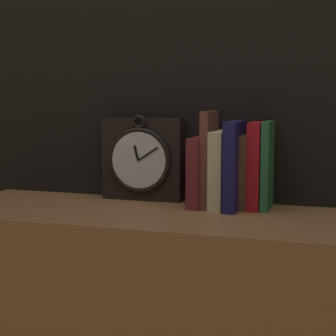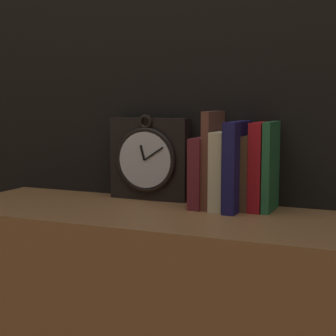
# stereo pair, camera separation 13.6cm
# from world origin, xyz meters

# --- Properties ---
(wall_back) EXTENTS (6.00, 0.05, 2.60)m
(wall_back) POSITION_xyz_m (0.00, 0.22, 1.30)
(wall_back) COLOR black
(wall_back) RESTS_ON ground_plane
(clock) EXTENTS (0.23, 0.06, 0.24)m
(clock) POSITION_xyz_m (-0.12, 0.15, 0.94)
(clock) COLOR black
(clock) RESTS_ON bookshelf
(book_slot0_maroon) EXTENTS (0.03, 0.14, 0.18)m
(book_slot0_maroon) POSITION_xyz_m (0.05, 0.11, 0.92)
(book_slot0_maroon) COLOR maroon
(book_slot0_maroon) RESTS_ON bookshelf
(book_slot1_brown) EXTENTS (0.02, 0.13, 0.25)m
(book_slot1_brown) POSITION_xyz_m (0.07, 0.12, 0.96)
(book_slot1_brown) COLOR brown
(book_slot1_brown) RESTS_ON bookshelf
(book_slot2_cream) EXTENTS (0.03, 0.15, 0.20)m
(book_slot2_cream) POSITION_xyz_m (0.11, 0.11, 0.93)
(book_slot2_cream) COLOR beige
(book_slot2_cream) RESTS_ON bookshelf
(book_slot3_navy) EXTENTS (0.03, 0.16, 0.22)m
(book_slot3_navy) POSITION_xyz_m (0.14, 0.10, 0.94)
(book_slot3_navy) COLOR navy
(book_slot3_navy) RESTS_ON bookshelf
(book_slot4_brown) EXTENTS (0.02, 0.11, 0.19)m
(book_slot4_brown) POSITION_xyz_m (0.17, 0.13, 0.92)
(book_slot4_brown) COLOR brown
(book_slot4_brown) RESTS_ON bookshelf
(book_slot5_red) EXTENTS (0.03, 0.12, 0.22)m
(book_slot5_red) POSITION_xyz_m (0.20, 0.13, 0.94)
(book_slot5_red) COLOR red
(book_slot5_red) RESTS_ON bookshelf
(book_slot6_green) EXTENTS (0.02, 0.11, 0.22)m
(book_slot6_green) POSITION_xyz_m (0.22, 0.13, 0.94)
(book_slot6_green) COLOR #2A6F40
(book_slot6_green) RESTS_ON bookshelf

